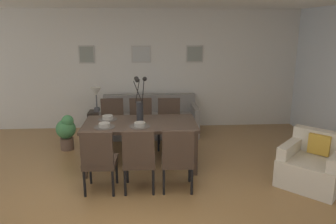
{
  "coord_description": "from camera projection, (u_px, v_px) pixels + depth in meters",
  "views": [
    {
      "loc": [
        0.26,
        -3.92,
        2.23
      ],
      "look_at": [
        0.57,
        0.98,
        0.93
      ],
      "focal_mm": 34.54,
      "sensor_mm": 36.0,
      "label": 1
    }
  ],
  "objects": [
    {
      "name": "placemat_far_left",
      "position": [
        140.0,
        126.0,
        4.97
      ],
      "size": [
        0.32,
        0.32,
        0.01
      ],
      "primitive_type": "cylinder",
      "color": "#4C4742",
      "rests_on": "dining_table"
    },
    {
      "name": "dining_chair_mid_left",
      "position": [
        178.0,
        157.0,
        4.41
      ],
      "size": [
        0.46,
        0.46,
        0.92
      ],
      "color": "#3D2D23",
      "rests_on": "ground"
    },
    {
      "name": "bowl_near_left",
      "position": [
        104.0,
        125.0,
        4.93
      ],
      "size": [
        0.17,
        0.17,
        0.07
      ],
      "color": "#B2ADA3",
      "rests_on": "dining_table"
    },
    {
      "name": "framed_picture_center",
      "position": [
        141.0,
        54.0,
        6.99
      ],
      "size": [
        0.42,
        0.03,
        0.36
      ],
      "color": "#B2ADA3"
    },
    {
      "name": "table_lamp",
      "position": [
        96.0,
        94.0,
        6.62
      ],
      "size": [
        0.22,
        0.22,
        0.51
      ],
      "color": "#4C4C51",
      "rests_on": "side_table"
    },
    {
      "name": "framed_picture_right",
      "position": [
        195.0,
        54.0,
        7.06
      ],
      "size": [
        0.37,
        0.03,
        0.37
      ],
      "color": "#B2ADA3"
    },
    {
      "name": "sofa",
      "position": [
        150.0,
        121.0,
        6.88
      ],
      "size": [
        2.0,
        0.84,
        0.8
      ],
      "color": "gray",
      "rests_on": "ground"
    },
    {
      "name": "dining_chair_near_right",
      "position": [
        113.0,
        121.0,
        6.06
      ],
      "size": [
        0.47,
        0.47,
        0.92
      ],
      "color": "#3D2D23",
      "rests_on": "ground"
    },
    {
      "name": "dining_table",
      "position": [
        140.0,
        127.0,
        5.2
      ],
      "size": [
        1.8,
        0.95,
        0.74
      ],
      "color": "#3D2D23",
      "rests_on": "ground"
    },
    {
      "name": "side_table",
      "position": [
        98.0,
        123.0,
        6.78
      ],
      "size": [
        0.36,
        0.36,
        0.52
      ],
      "primitive_type": "cube",
      "color": "black",
      "rests_on": "ground"
    },
    {
      "name": "armchair",
      "position": [
        313.0,
        166.0,
        4.66
      ],
      "size": [
        1.13,
        1.13,
        0.75
      ],
      "color": "beige",
      "rests_on": "ground"
    },
    {
      "name": "back_wall_panel",
      "position": [
        136.0,
        70.0,
        7.14
      ],
      "size": [
        9.0,
        0.1,
        2.6
      ],
      "primitive_type": "cube",
      "color": "silver",
      "rests_on": "ground"
    },
    {
      "name": "bowl_near_right",
      "position": [
        108.0,
        117.0,
        5.34
      ],
      "size": [
        0.17,
        0.17,
        0.07
      ],
      "color": "#B2ADA3",
      "rests_on": "dining_table"
    },
    {
      "name": "bowl_far_left",
      "position": [
        140.0,
        124.0,
        4.96
      ],
      "size": [
        0.17,
        0.17,
        0.07
      ],
      "color": "#B2ADA3",
      "rests_on": "dining_table"
    },
    {
      "name": "placemat_near_right",
      "position": [
        108.0,
        119.0,
        5.35
      ],
      "size": [
        0.32,
        0.32,
        0.01
      ],
      "primitive_type": "cylinder",
      "color": "#4C4742",
      "rests_on": "dining_table"
    },
    {
      "name": "ground_plane",
      "position": [
        130.0,
        198.0,
        4.34
      ],
      "size": [
        9.0,
        9.0,
        0.0
      ],
      "primitive_type": "plane",
      "color": "olive"
    },
    {
      "name": "dining_chair_near_left",
      "position": [
        99.0,
        158.0,
        4.36
      ],
      "size": [
        0.46,
        0.46,
        0.92
      ],
      "color": "#3D2D23",
      "rests_on": "ground"
    },
    {
      "name": "framed_picture_left",
      "position": [
        87.0,
        54.0,
        6.92
      ],
      "size": [
        0.34,
        0.03,
        0.38
      ],
      "color": "#B2ADA3"
    },
    {
      "name": "placemat_near_left",
      "position": [
        104.0,
        127.0,
        4.94
      ],
      "size": [
        0.32,
        0.32,
        0.01
      ],
      "primitive_type": "cylinder",
      "color": "#4C4742",
      "rests_on": "dining_table"
    },
    {
      "name": "dining_chair_mid_right",
      "position": [
        169.0,
        121.0,
        6.09
      ],
      "size": [
        0.47,
        0.47,
        0.92
      ],
      "color": "#3D2D23",
      "rests_on": "ground"
    },
    {
      "name": "centerpiece_vase",
      "position": [
        140.0,
        105.0,
        5.11
      ],
      "size": [
        0.21,
        0.23,
        0.73
      ],
      "color": "#232326",
      "rests_on": "dining_table"
    },
    {
      "name": "dining_chair_far_right",
      "position": [
        141.0,
        121.0,
        6.09
      ],
      "size": [
        0.47,
        0.47,
        0.92
      ],
      "color": "#3D2D23",
      "rests_on": "ground"
    },
    {
      "name": "dining_chair_far_left",
      "position": [
        139.0,
        157.0,
        4.39
      ],
      "size": [
        0.45,
        0.45,
        0.92
      ],
      "color": "#3D2D23",
      "rests_on": "ground"
    },
    {
      "name": "potted_plant",
      "position": [
        66.0,
        130.0,
        5.96
      ],
      "size": [
        0.36,
        0.36,
        0.67
      ],
      "color": "brown",
      "rests_on": "ground"
    }
  ]
}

